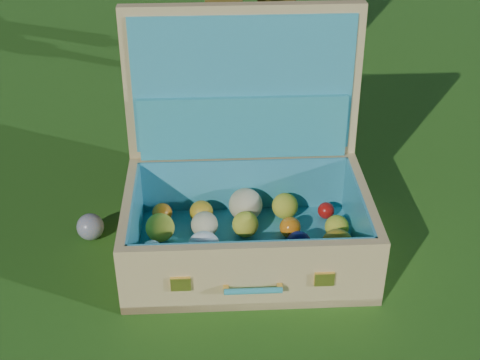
% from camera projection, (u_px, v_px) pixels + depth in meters
% --- Properties ---
extents(ground, '(60.00, 60.00, 0.00)m').
position_uv_depth(ground, '(236.00, 232.00, 1.86)').
color(ground, '#215114').
rests_on(ground, ground).
extents(stray_ball, '(0.07, 0.07, 0.07)m').
position_uv_depth(stray_ball, '(90.00, 227.00, 1.82)').
color(stray_ball, '#3E6AA1').
rests_on(stray_ball, ground).
extents(suitcase, '(0.70, 0.58, 0.60)m').
position_uv_depth(suitcase, '(246.00, 187.00, 1.74)').
color(suitcase, tan).
rests_on(suitcase, ground).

